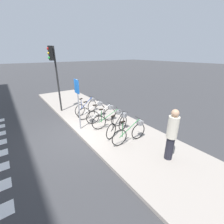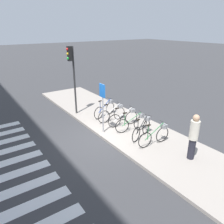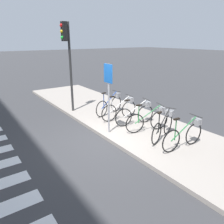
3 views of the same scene
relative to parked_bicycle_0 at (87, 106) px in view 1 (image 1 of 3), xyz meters
name	(u,v)px [view 1 (image 1 of 3)]	position (x,y,z in m)	size (l,w,h in m)	color
ground_plane	(78,135)	(1.93, -1.51, -0.56)	(120.00, 120.00, 0.00)	#38383A
sidewalk	(107,125)	(1.93, 0.09, -0.50)	(16.68, 3.19, 0.12)	#9E9389
parked_bicycle_0	(87,106)	(0.00, 0.00, 0.00)	(0.58, 1.60, 1.01)	black
parked_bicycle_1	(93,110)	(0.80, -0.05, 0.00)	(0.46, 1.65, 1.01)	black
parked_bicycle_2	(103,114)	(1.59, 0.10, 0.00)	(0.47, 1.63, 1.01)	black
parked_bicycle_3	(110,119)	(2.34, 0.03, 0.00)	(0.58, 1.60, 1.01)	black
parked_bicycle_4	(118,124)	(3.01, 0.00, 0.00)	(0.68, 1.56, 1.01)	black
parked_bicycle_5	(131,132)	(3.84, 0.00, 0.00)	(0.46, 1.65, 1.01)	black
pedestrian	(172,134)	(5.39, 0.33, 0.51)	(0.34, 0.34, 1.80)	#23232D
traffic_light	(54,66)	(-1.33, -1.27, 2.24)	(0.24, 0.40, 3.75)	#2D2D2D
sign_post	(78,97)	(1.62, -1.22, 1.15)	(0.44, 0.07, 2.35)	#99999E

